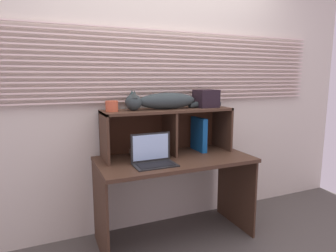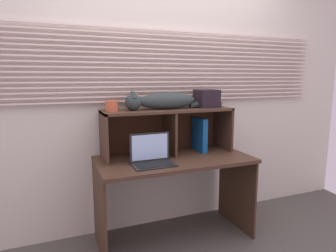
# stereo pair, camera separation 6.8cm
# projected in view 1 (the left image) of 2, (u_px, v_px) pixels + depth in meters

# --- Properties ---
(ground_plane) EXTENTS (4.40, 4.40, 0.00)m
(ground_plane) POSITION_uv_depth(u_px,v_px,m) (184.00, 249.00, 2.39)
(ground_plane) COLOR #4C4742
(back_panel_with_blinds) EXTENTS (4.40, 0.08, 2.50)m
(back_panel_with_blinds) POSITION_uv_depth(u_px,v_px,m) (159.00, 92.00, 2.68)
(back_panel_with_blinds) COLOR beige
(back_panel_with_blinds) RESTS_ON ground
(desk) EXTENTS (1.28, 0.64, 0.72)m
(desk) POSITION_uv_depth(u_px,v_px,m) (175.00, 175.00, 2.47)
(desk) COLOR #432B1E
(desk) RESTS_ON ground
(hutch_shelf_unit) EXTENTS (1.13, 0.33, 0.40)m
(hutch_shelf_unit) POSITION_uv_depth(u_px,v_px,m) (167.00, 122.00, 2.56)
(hutch_shelf_unit) COLOR #432B1E
(hutch_shelf_unit) RESTS_ON desk
(cat) EXTENTS (0.90, 0.15, 0.17)m
(cat) POSITION_uv_depth(u_px,v_px,m) (163.00, 101.00, 2.48)
(cat) COLOR #2D3637
(cat) RESTS_ON hutch_shelf_unit
(laptop) EXTENTS (0.33, 0.20, 0.24)m
(laptop) POSITION_uv_depth(u_px,v_px,m) (153.00, 157.00, 2.26)
(laptop) COLOR black
(laptop) RESTS_ON desk
(binder_upright) EXTENTS (0.05, 0.23, 0.30)m
(binder_upright) POSITION_uv_depth(u_px,v_px,m) (199.00, 134.00, 2.67)
(binder_upright) COLOR #114C8E
(binder_upright) RESTS_ON desk
(book_stack) EXTENTS (0.16, 0.22, 0.05)m
(book_stack) POSITION_uv_depth(u_px,v_px,m) (141.00, 154.00, 2.48)
(book_stack) COLOR gray
(book_stack) RESTS_ON desk
(small_basket) EXTENTS (0.10, 0.10, 0.08)m
(small_basket) POSITION_uv_depth(u_px,v_px,m) (112.00, 106.00, 2.31)
(small_basket) COLOR #C45435
(small_basket) RESTS_ON hutch_shelf_unit
(storage_box) EXTENTS (0.18, 0.19, 0.16)m
(storage_box) POSITION_uv_depth(u_px,v_px,m) (206.00, 99.00, 2.64)
(storage_box) COLOR black
(storage_box) RESTS_ON hutch_shelf_unit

